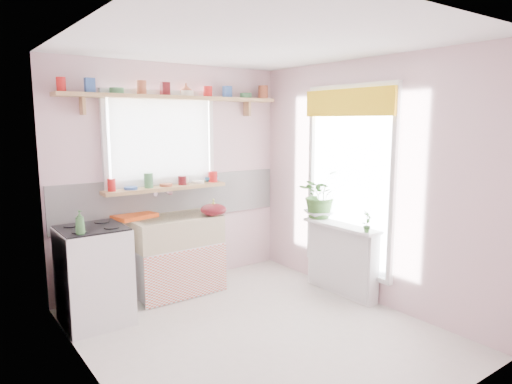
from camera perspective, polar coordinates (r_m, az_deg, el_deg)
room at (r=4.96m, az=0.35°, el=3.09°), size 3.20×3.20×3.20m
sink_unit at (r=5.10m, az=-10.04°, el=-7.66°), size 0.95×0.65×1.11m
cooker at (r=4.55m, az=-19.59°, el=-9.75°), size 0.58×0.58×0.93m
radiator_ledge at (r=5.09m, az=10.68°, el=-8.11°), size 0.22×0.95×0.78m
windowsill at (r=5.11m, az=-11.18°, el=0.48°), size 1.40×0.22×0.04m
pine_shelf at (r=5.12m, az=-9.92°, el=11.54°), size 2.52×0.24×0.04m
shelf_crockery at (r=5.11m, az=-10.18°, el=12.37°), size 2.47×0.11×0.12m
sill_crockery at (r=5.09m, az=-11.38°, el=1.30°), size 1.35×0.11×0.12m
dish_tray at (r=5.03m, az=-15.05°, el=-2.90°), size 0.48×0.40×0.04m
colander at (r=4.99m, az=-5.33°, el=-2.21°), size 0.37×0.37×0.13m
jade_plant at (r=5.24m, az=7.93°, el=-0.25°), size 0.60×0.56×0.54m
fruit_bowl at (r=5.28m, az=7.88°, el=-2.74°), size 0.41×0.41×0.08m
herb_pot at (r=4.65m, az=13.71°, el=-3.58°), size 0.14×0.12×0.23m
soap_bottle_sink at (r=4.98m, az=-5.34°, el=-1.92°), size 0.10×0.11×0.18m
sill_cup at (r=5.23m, az=-8.97°, el=1.44°), size 0.12×0.12×0.09m
sill_bowl at (r=5.44m, az=-5.68°, el=1.62°), size 0.20×0.20×0.06m
shelf_vase at (r=5.25m, az=-8.74°, el=12.51°), size 0.14×0.14×0.14m
cooker_bottle at (r=4.16m, az=-21.15°, el=-3.57°), size 0.10×0.10×0.21m
fruit at (r=5.28m, az=7.89°, el=-2.06°), size 0.20×0.14×0.10m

